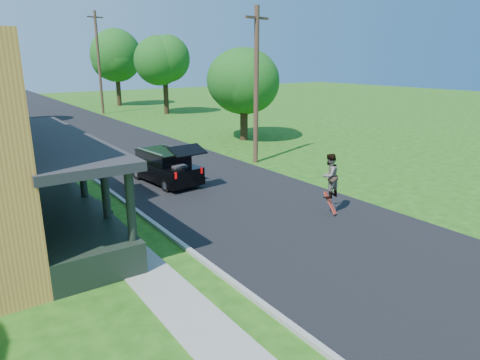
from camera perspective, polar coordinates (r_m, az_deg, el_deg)
ground at (r=14.18m, az=11.03°, el=-7.60°), size 140.00×140.00×0.00m
street at (r=30.97m, az=-16.40°, el=4.84°), size 8.00×120.00×0.02m
curb at (r=29.98m, az=-23.73°, el=3.79°), size 0.15×120.00×0.12m
sidewalk at (r=29.74m, az=-26.65°, el=3.36°), size 1.30×120.00×0.03m
black_suv at (r=20.09m, az=-9.98°, el=1.78°), size 2.07×4.46×2.01m
skateboarder at (r=15.82m, az=11.83°, el=0.55°), size 0.89×0.74×1.64m
skateboard at (r=16.09m, az=11.91°, el=-3.08°), size 0.32×0.62×0.81m
tree_right_near at (r=30.19m, az=0.45°, el=13.81°), size 5.03×4.91×7.09m
tree_right_mid at (r=45.89m, az=-10.10°, el=15.37°), size 5.86×6.05×7.91m
tree_right_far at (r=55.40m, az=-16.25°, el=15.48°), size 6.41×6.48×8.85m
utility_pole_near at (r=23.34m, az=2.18°, el=12.59°), size 1.63×0.39×8.21m
utility_pole_far at (r=47.64m, az=-18.31°, el=14.70°), size 1.66×0.38×10.21m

